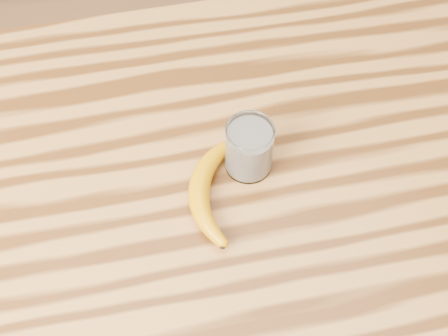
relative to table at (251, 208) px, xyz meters
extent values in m
cube|color=#A86D31|center=(0.00, 0.00, 0.11)|extent=(1.20, 0.80, 0.04)
cylinder|color=brown|center=(0.54, 0.34, -0.34)|extent=(0.06, 0.06, 0.86)
cylinder|color=white|center=(-0.01, 0.01, 0.18)|extent=(0.08, 0.08, 0.09)
torus|color=white|center=(-0.01, 0.01, 0.22)|extent=(0.08, 0.08, 0.00)
cylinder|color=silver|center=(-0.01, 0.01, 0.17)|extent=(0.07, 0.07, 0.08)
camera|label=1|loc=(-0.16, -0.52, 0.97)|focal=50.00mm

